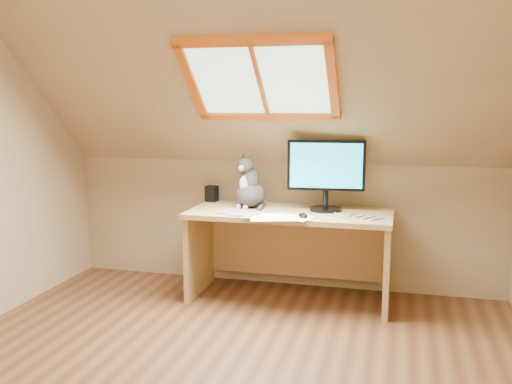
% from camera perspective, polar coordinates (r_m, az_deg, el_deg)
% --- Properties ---
extents(ground, '(3.50, 3.50, 0.00)m').
position_cam_1_polar(ground, '(3.21, -4.38, -18.49)').
color(ground, brown).
rests_on(ground, ground).
extents(room_shell, '(3.52, 3.52, 2.41)m').
position_cam_1_polar(room_shell, '(2.76, -5.37, 7.96)').
color(room_shell, tan).
rests_on(room_shell, ground).
extents(desk, '(1.49, 0.65, 0.68)m').
position_cam_1_polar(desk, '(4.33, 3.56, -4.54)').
color(desk, tan).
rests_on(desk, ground).
extents(monitor, '(0.57, 0.24, 0.52)m').
position_cam_1_polar(monitor, '(4.21, 7.02, 2.16)').
color(monitor, black).
rests_on(monitor, desk).
extents(cat, '(0.31, 0.34, 0.42)m').
position_cam_1_polar(cat, '(4.34, -0.62, 0.41)').
color(cat, '#403C39').
rests_on(cat, desk).
extents(desk_speaker, '(0.09, 0.09, 0.13)m').
position_cam_1_polar(desk_speaker, '(4.62, -4.46, -0.16)').
color(desk_speaker, black).
rests_on(desk_speaker, desk).
extents(graphics_tablet, '(0.34, 0.29, 0.01)m').
position_cam_1_polar(graphics_tablet, '(4.11, -1.67, -2.09)').
color(graphics_tablet, '#B2B2B7').
rests_on(graphics_tablet, desk).
extents(mouse, '(0.10, 0.12, 0.03)m').
position_cam_1_polar(mouse, '(3.97, 4.72, -2.36)').
color(mouse, black).
rests_on(mouse, desk).
extents(papers, '(0.35, 0.30, 0.01)m').
position_cam_1_polar(papers, '(3.97, 2.33, -2.54)').
color(papers, white).
rests_on(papers, desk).
extents(cables, '(0.51, 0.26, 0.01)m').
position_cam_1_polar(cables, '(4.04, 9.53, -2.45)').
color(cables, silver).
rests_on(cables, desk).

